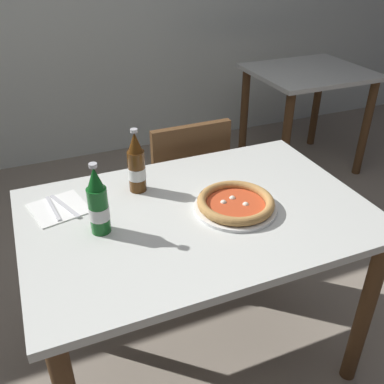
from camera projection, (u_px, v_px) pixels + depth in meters
ground_plane at (196, 353)px, 1.90m from camera, size 8.00×8.00×0.00m
dining_table_main at (197, 237)px, 1.57m from camera, size 1.20×0.80×0.75m
chair_behind_table at (183, 186)px, 2.19m from camera, size 0.40×0.40×0.85m
dining_table_background at (307, 92)px, 3.12m from camera, size 0.80×0.70×0.75m
pizza_margherita_near at (236, 204)px, 1.51m from camera, size 0.29×0.29×0.04m
beer_bottle_left at (136, 165)px, 1.58m from camera, size 0.07×0.07×0.25m
beer_bottle_center at (98, 204)px, 1.35m from camera, size 0.07×0.07×0.25m
napkin_with_cutlery at (59, 208)px, 1.52m from camera, size 0.22×0.22×0.01m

